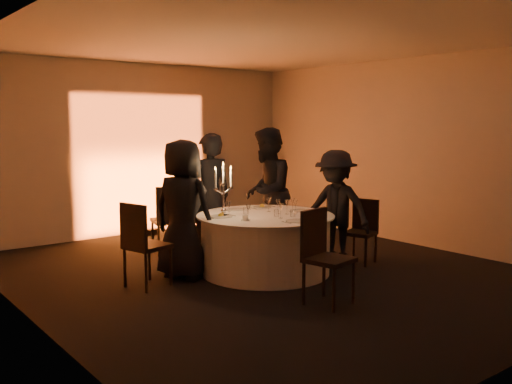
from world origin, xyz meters
TOP-DOWN VIEW (x-y plane):
  - floor at (0.00, 0.00)m, footprint 7.00×7.00m
  - ceiling at (0.00, 0.00)m, footprint 7.00×7.00m
  - wall_back at (0.00, 3.50)m, footprint 7.00×0.00m
  - wall_left at (-3.00, 0.00)m, footprint 0.00×7.00m
  - wall_right at (3.00, 0.00)m, footprint 0.00×7.00m
  - uplighter_fixture at (0.00, 3.20)m, footprint 0.25×0.12m
  - banquet_table at (0.00, 0.00)m, footprint 1.80×1.80m
  - chair_left at (-1.60, 0.35)m, footprint 0.54×0.54m
  - chair_back_left at (-0.48, 1.69)m, footprint 0.55×0.55m
  - chair_back_right at (1.07, 0.99)m, footprint 0.56×0.56m
  - chair_right at (1.43, -0.40)m, footprint 0.49×0.49m
  - chair_front at (-0.30, -1.37)m, footprint 0.53×0.53m
  - guest_left at (-0.99, 0.43)m, footprint 0.86×1.01m
  - guest_back_left at (-0.16, 1.07)m, footprint 0.72×0.53m
  - guest_back_right at (0.72, 0.86)m, footprint 1.16×1.14m
  - guest_right at (0.99, -0.30)m, footprint 0.87×1.16m
  - plate_left at (-0.56, 0.21)m, footprint 0.36×0.29m
  - plate_back_left at (-0.06, 0.55)m, footprint 0.36×0.28m
  - plate_back_right at (0.36, 0.51)m, footprint 0.35×0.25m
  - plate_right at (0.59, -0.07)m, footprint 0.36×0.28m
  - plate_front at (-0.01, -0.63)m, footprint 0.36×0.27m
  - coffee_cup at (-0.47, -0.19)m, footprint 0.11×0.11m
  - candelabra at (-0.51, 0.23)m, footprint 0.30×0.14m
  - wine_glass_a at (0.18, -0.04)m, footprint 0.07×0.07m
  - wine_glass_b at (-0.43, 0.21)m, footprint 0.07×0.07m
  - wine_glass_c at (0.19, 0.16)m, footprint 0.07×0.07m
  - wine_glass_d at (0.34, -0.20)m, footprint 0.07×0.07m
  - wine_glass_e at (-0.40, -0.16)m, footprint 0.07×0.07m
  - wine_glass_f at (-0.03, -0.34)m, footprint 0.07×0.07m
  - wine_glass_g at (0.24, -0.15)m, footprint 0.07×0.07m
  - wine_glass_h at (0.42, -0.06)m, footprint 0.07×0.07m
  - tumbler_a at (0.02, -0.21)m, footprint 0.07×0.07m
  - tumbler_b at (-0.17, 0.20)m, footprint 0.07×0.07m
  - tumbler_c at (0.18, -0.33)m, footprint 0.07×0.07m

SIDE VIEW (x-z plane):
  - floor at x=0.00m, z-range 0.00..0.00m
  - uplighter_fixture at x=0.00m, z-range 0.00..0.10m
  - banquet_table at x=0.00m, z-range 0.00..0.77m
  - chair_right at x=1.43m, z-range 0.05..0.95m
  - chair_back_right at x=1.07m, z-range 0.06..0.96m
  - chair_front at x=-0.30m, z-range 0.07..1.10m
  - chair_left at x=-1.60m, z-range 0.07..1.10m
  - chair_back_left at x=-0.48m, z-range 0.07..1.11m
  - plate_front at x=-0.01m, z-range 0.77..0.78m
  - plate_back_left at x=-0.06m, z-range 0.77..0.78m
  - plate_right at x=0.59m, z-range 0.77..0.78m
  - plate_left at x=-0.56m, z-range 0.74..0.83m
  - plate_back_right at x=0.36m, z-range 0.75..0.83m
  - guest_right at x=0.99m, z-range 0.00..1.60m
  - coffee_cup at x=-0.47m, z-range 0.77..0.83m
  - tumbler_a at x=0.02m, z-range 0.77..0.86m
  - tumbler_b at x=-0.17m, z-range 0.77..0.86m
  - tumbler_c at x=0.18m, z-range 0.77..0.86m
  - guest_left at x=-0.99m, z-range 0.00..1.76m
  - wine_glass_a at x=0.18m, z-range 0.81..1.00m
  - wine_glass_b at x=-0.43m, z-range 0.81..1.00m
  - wine_glass_c at x=0.19m, z-range 0.81..1.00m
  - wine_glass_d at x=0.34m, z-range 0.81..1.00m
  - wine_glass_e at x=-0.40m, z-range 0.81..1.00m
  - wine_glass_f at x=-0.03m, z-range 0.81..1.00m
  - wine_glass_g at x=0.24m, z-range 0.81..1.00m
  - wine_glass_h at x=0.42m, z-range 0.81..1.00m
  - guest_back_left at x=-0.16m, z-range 0.00..1.82m
  - guest_back_right at x=0.72m, z-range 0.00..1.89m
  - candelabra at x=-0.51m, z-range 0.66..1.37m
  - wall_back at x=0.00m, z-range -2.00..5.00m
  - wall_left at x=-3.00m, z-range -2.00..5.00m
  - wall_right at x=3.00m, z-range -2.00..5.00m
  - ceiling at x=0.00m, z-range 3.00..3.00m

